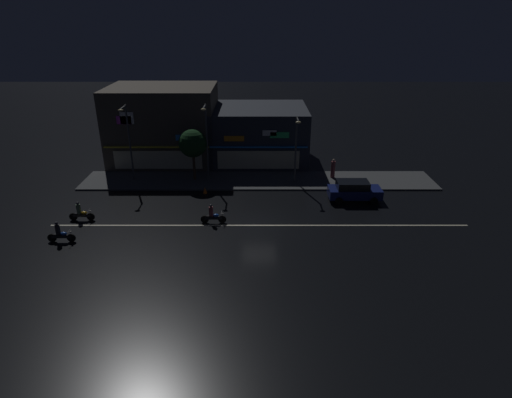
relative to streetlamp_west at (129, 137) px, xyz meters
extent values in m
plane|color=black|center=(11.53, -8.82, -4.21)|extent=(140.00, 140.00, 0.00)
cube|color=beige|center=(11.53, -8.82, -4.21)|extent=(30.60, 0.16, 0.01)
cube|color=#424447|center=(11.53, 0.04, -4.14)|extent=(32.21, 4.60, 0.14)
cube|color=#4C443A|center=(1.87, 6.22, -0.40)|extent=(10.60, 7.65, 7.62)
cube|color=yellow|center=(1.87, 2.27, -1.61)|extent=(10.07, 0.24, 0.12)
cube|color=white|center=(-0.64, 2.33, 1.15)|extent=(1.26, 0.08, 1.10)
cube|color=#D83FD8|center=(-0.94, 2.33, 0.97)|extent=(1.39, 0.08, 0.76)
cube|color=#268CF2|center=(4.60, 2.33, -0.71)|extent=(1.73, 0.08, 0.55)
cube|color=beige|center=(1.87, 2.33, -2.91)|extent=(8.48, 0.06, 1.80)
cube|color=#2D333D|center=(11.53, 6.51, -1.46)|extent=(9.85, 8.22, 5.50)
cube|color=#268CF2|center=(11.53, 2.27, -1.61)|extent=(9.36, 0.24, 0.12)
cube|color=#33E572|center=(13.53, 2.33, -0.46)|extent=(1.79, 0.08, 0.57)
cube|color=white|center=(12.58, 2.33, -0.26)|extent=(1.34, 0.08, 0.53)
cube|color=orange|center=(9.24, 2.33, -0.80)|extent=(1.89, 0.08, 0.51)
cube|color=beige|center=(11.53, 2.33, -2.91)|extent=(7.88, 0.06, 1.80)
cylinder|color=#47494C|center=(0.00, 0.23, -0.63)|extent=(0.16, 0.16, 6.87)
cube|color=#47494C|center=(0.00, -0.47, 2.70)|extent=(0.10, 1.40, 0.10)
ellipsoid|color=#F9E099|center=(0.00, -1.17, 2.62)|extent=(0.44, 0.32, 0.20)
cylinder|color=#47494C|center=(6.90, 0.29, -0.61)|extent=(0.16, 0.16, 6.92)
cube|color=#47494C|center=(6.90, -0.41, 2.75)|extent=(0.10, 1.40, 0.10)
ellipsoid|color=#F9E099|center=(6.90, -1.11, 2.67)|extent=(0.44, 0.32, 0.20)
cylinder|color=#47494C|center=(14.82, -0.47, -1.06)|extent=(0.16, 0.16, 6.02)
cube|color=#47494C|center=(14.82, -1.17, 1.84)|extent=(0.10, 1.40, 0.10)
ellipsoid|color=#F9E099|center=(14.82, -1.87, 1.76)|extent=(0.44, 0.32, 0.20)
cylinder|color=brown|center=(18.47, 0.68, -3.29)|extent=(0.39, 0.39, 1.56)
sphere|color=tan|center=(18.47, 0.68, -2.41)|extent=(0.22, 0.22, 0.22)
cylinder|color=#473323|center=(5.63, 0.24, -2.86)|extent=(0.24, 0.24, 2.42)
sphere|color=#143819|center=(5.63, 0.24, -0.64)|extent=(2.54, 2.54, 2.54)
cube|color=navy|center=(19.45, -4.24, -3.52)|extent=(4.30, 1.78, 0.76)
cube|color=black|center=(19.24, -4.24, -2.84)|extent=(2.58, 1.57, 0.60)
cube|color=#F9F2CC|center=(21.56, -3.64, -3.42)|extent=(0.08, 0.20, 0.12)
cube|color=#F9F2CC|center=(21.56, -4.85, -3.42)|extent=(0.08, 0.20, 0.12)
cylinder|color=black|center=(20.87, -3.35, -3.90)|extent=(0.62, 0.20, 0.62)
cylinder|color=black|center=(20.87, -5.13, -3.90)|extent=(0.62, 0.20, 0.62)
cylinder|color=black|center=(18.03, -3.35, -3.90)|extent=(0.62, 0.20, 0.62)
cylinder|color=black|center=(18.03, -5.13, -3.90)|extent=(0.62, 0.20, 0.62)
cylinder|color=black|center=(8.81, -8.42, -3.91)|extent=(0.60, 0.08, 0.60)
cylinder|color=black|center=(7.51, -8.42, -3.91)|extent=(0.60, 0.10, 0.60)
cube|color=black|center=(8.16, -8.42, -3.81)|extent=(1.30, 0.14, 0.20)
ellipsoid|color=#1E4CB2|center=(8.36, -8.42, -3.59)|extent=(0.44, 0.26, 0.24)
cube|color=black|center=(7.96, -8.42, -3.66)|extent=(0.56, 0.22, 0.10)
cylinder|color=slate|center=(8.76, -8.42, -3.36)|extent=(0.03, 0.60, 0.03)
sphere|color=white|center=(8.85, -8.42, -3.46)|extent=(0.14, 0.14, 0.14)
cylinder|color=brown|center=(8.01, -8.42, -3.26)|extent=(0.32, 0.32, 0.70)
sphere|color=#333338|center=(8.01, -8.42, -2.80)|extent=(0.22, 0.22, 0.22)
cylinder|color=black|center=(-1.09, -8.00, -3.91)|extent=(0.60, 0.08, 0.60)
cylinder|color=black|center=(-2.39, -8.00, -3.91)|extent=(0.60, 0.10, 0.60)
cube|color=black|center=(-1.74, -8.00, -3.81)|extent=(1.30, 0.14, 0.20)
ellipsoid|color=gold|center=(-1.54, -8.00, -3.59)|extent=(0.44, 0.26, 0.24)
cube|color=black|center=(-1.94, -8.00, -3.66)|extent=(0.56, 0.22, 0.10)
cylinder|color=slate|center=(-1.14, -8.00, -3.36)|extent=(0.03, 0.60, 0.03)
sphere|color=white|center=(-1.05, -8.00, -3.46)|extent=(0.14, 0.14, 0.14)
cylinder|color=#4C664C|center=(-1.89, -8.00, -3.26)|extent=(0.32, 0.32, 0.70)
sphere|color=#333338|center=(-1.89, -8.00, -2.80)|extent=(0.22, 0.22, 0.22)
cylinder|color=black|center=(-1.25, -11.23, -3.91)|extent=(0.60, 0.08, 0.60)
cylinder|color=black|center=(-2.55, -11.23, -3.91)|extent=(0.60, 0.10, 0.60)
cube|color=black|center=(-1.90, -11.23, -3.81)|extent=(1.30, 0.14, 0.20)
ellipsoid|color=#1E4CB2|center=(-1.70, -11.23, -3.59)|extent=(0.44, 0.26, 0.24)
cube|color=black|center=(-2.10, -11.23, -3.66)|extent=(0.56, 0.22, 0.10)
cylinder|color=slate|center=(-1.30, -11.23, -3.36)|extent=(0.03, 0.60, 0.03)
sphere|color=white|center=(-1.21, -11.23, -3.46)|extent=(0.14, 0.14, 0.14)
cylinder|color=#232328|center=(-2.05, -11.23, -3.26)|extent=(0.32, 0.32, 0.70)
sphere|color=#333338|center=(-2.05, -11.23, -2.80)|extent=(0.22, 0.22, 0.22)
cone|color=orange|center=(6.91, -2.79, -3.94)|extent=(0.36, 0.36, 0.55)
camera|label=1|loc=(11.30, -36.33, 10.09)|focal=29.62mm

